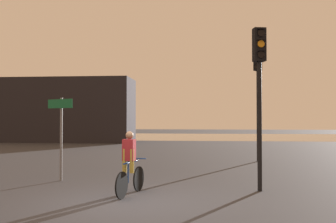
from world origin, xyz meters
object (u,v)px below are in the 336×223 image
Objects in this scene: distant_building at (49,110)px; direction_sign_post at (61,126)px; cyclist at (130,163)px; traffic_light_far_right at (258,85)px; traffic_light_near_right at (259,77)px.

direction_sign_post is (8.65, -19.46, -0.97)m from distant_building.
traffic_light_far_right is at bearing 74.50° from cyclist.
cyclist is at bearing 98.94° from traffic_light_far_right.
distant_building is 5.49× the size of direction_sign_post.
cyclist is (-4.35, -7.97, -2.64)m from traffic_light_far_right.
direction_sign_post is (-5.95, 1.11, -1.35)m from traffic_light_near_right.
traffic_light_near_right reaches higher than cyclist.
distant_building is 2.84× the size of traffic_light_far_right.
traffic_light_far_right reaches higher than direction_sign_post.
cyclist is (11.22, -21.44, -1.84)m from distant_building.
distant_building reaches higher than traffic_light_near_right.
traffic_light_far_right reaches higher than cyclist.
distant_building reaches higher than cyclist.
traffic_light_far_right reaches higher than traffic_light_near_right.
traffic_light_far_right is 1.94× the size of direction_sign_post.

